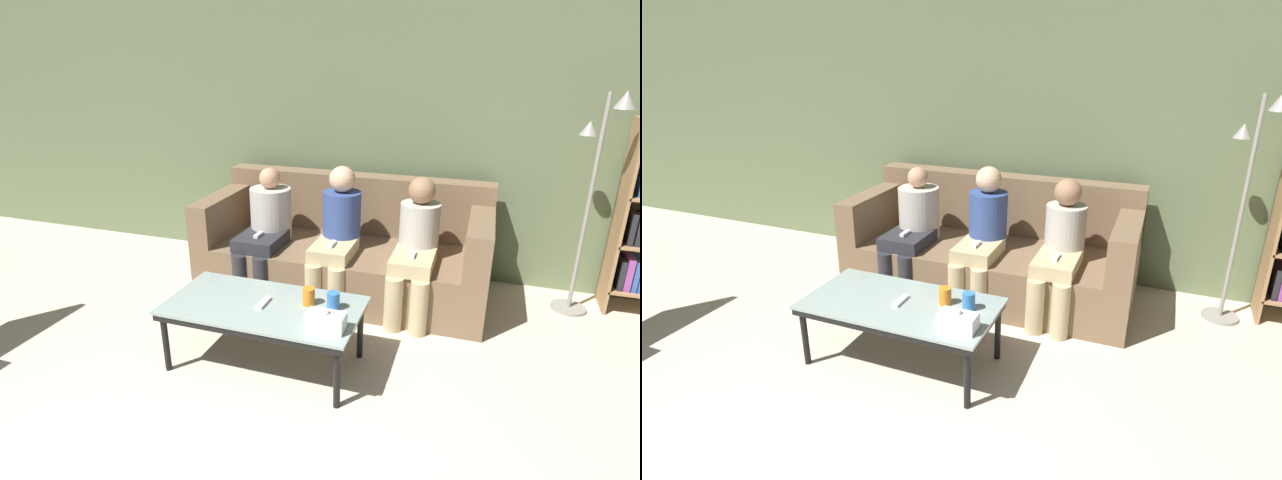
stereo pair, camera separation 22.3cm
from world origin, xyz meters
TOP-DOWN VIEW (x-y plane):
  - wall_back at (0.00, 3.48)m, footprint 12.00×0.06m
  - couch at (0.00, 2.93)m, footprint 2.30×0.97m
  - coffee_table at (-0.17, 1.68)m, footprint 1.21×0.63m
  - cup_near_left at (0.26, 1.76)m, footprint 0.08×0.08m
  - cup_near_right at (0.10, 1.77)m, footprint 0.08×0.08m
  - tissue_box at (0.29, 1.52)m, footprint 0.22×0.12m
  - game_remote at (-0.17, 1.68)m, footprint 0.04×0.15m
  - standing_lamp at (1.79, 3.11)m, footprint 0.31×0.26m
  - seated_person_left_end at (-0.61, 2.71)m, footprint 0.34×0.65m
  - seated_person_mid_left at (0.00, 2.70)m, footprint 0.31×0.65m
  - seated_person_mid_right at (0.61, 2.68)m, footprint 0.31×0.67m

SIDE VIEW (x-z plane):
  - couch at x=0.00m, z-range -0.13..0.78m
  - coffee_table at x=-0.17m, z-range 0.17..0.60m
  - game_remote at x=-0.17m, z-range 0.43..0.45m
  - tissue_box at x=0.29m, z-range 0.41..0.55m
  - cup_near_right at x=0.10m, z-range 0.43..0.54m
  - cup_near_left at x=0.26m, z-range 0.43..0.54m
  - seated_person_left_end at x=-0.61m, z-range 0.04..1.06m
  - seated_person_mid_right at x=0.61m, z-range 0.03..1.07m
  - seated_person_mid_left at x=0.00m, z-range 0.03..1.11m
  - standing_lamp at x=1.79m, z-range 0.19..1.84m
  - wall_back at x=0.00m, z-range 0.00..2.60m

